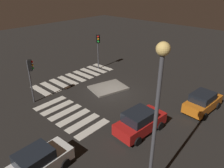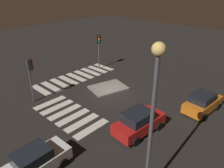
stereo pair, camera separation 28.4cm
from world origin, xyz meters
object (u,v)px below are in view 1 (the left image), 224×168
object	(u,v)px
car_orange	(203,102)
car_white	(38,162)
car_red	(140,122)
traffic_light_east	(31,71)
traffic_island	(108,88)
traffic_light_south	(98,43)
street_lamp	(157,104)

from	to	relation	value
car_orange	car_white	world-z (taller)	car_orange
car_red	car_white	world-z (taller)	car_red
car_white	traffic_light_east	size ratio (longest dim) A/B	0.96
traffic_island	car_orange	size ratio (longest dim) A/B	1.02
traffic_light_south	traffic_light_east	size ratio (longest dim) A/B	1.07
car_red	street_lamp	bearing A→B (deg)	-134.14
car_white	street_lamp	xyz separation A→B (m)	(-3.09, 5.51, 4.73)
traffic_island	traffic_light_east	bearing A→B (deg)	-25.48
car_red	traffic_island	bearing A→B (deg)	66.41
traffic_island	traffic_light_east	xyz separation A→B (m)	(6.61, -3.15, 3.05)
traffic_island	car_white	xyz separation A→B (m)	(10.81, 4.61, 0.75)
traffic_light_east	street_lamp	distance (m)	13.53
car_white	street_lamp	bearing A→B (deg)	-62.17
street_lamp	traffic_island	bearing A→B (deg)	-127.33
car_orange	street_lamp	bearing A→B (deg)	-168.18
car_red	traffic_light_east	xyz separation A→B (m)	(2.90, -9.84, 2.24)
car_red	traffic_light_south	xyz separation A→B (m)	(-7.01, -11.45, 2.47)
traffic_island	traffic_light_east	size ratio (longest dim) A/B	1.02
traffic_light_south	traffic_light_east	xyz separation A→B (m)	(9.91, 1.62, -0.23)
car_orange	traffic_light_south	size ratio (longest dim) A/B	0.94
car_red	street_lamp	size ratio (longest dim) A/B	0.53
car_red	traffic_light_south	size ratio (longest dim) A/B	0.97
street_lamp	car_orange	bearing A→B (deg)	-173.50
car_red	car_orange	bearing A→B (deg)	-15.30
car_orange	traffic_light_south	distance (m)	14.00
car_orange	traffic_light_east	world-z (taller)	traffic_light_east
car_red	street_lamp	distance (m)	7.05
traffic_island	car_red	world-z (taller)	car_red
traffic_island	traffic_light_south	world-z (taller)	traffic_light_south
car_orange	traffic_light_south	xyz separation A→B (m)	(-0.95, -13.74, 2.50)
traffic_island	car_orange	world-z (taller)	car_orange
traffic_light_east	street_lamp	world-z (taller)	street_lamp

